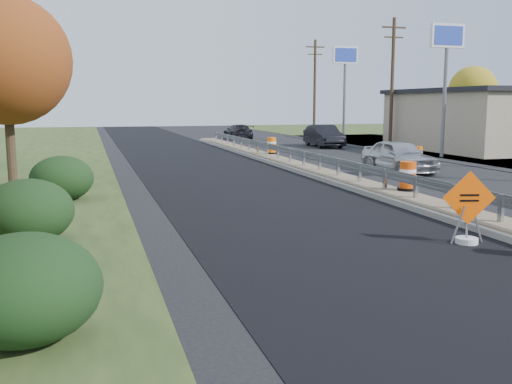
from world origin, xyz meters
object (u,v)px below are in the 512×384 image
object	(u,v)px
barrel_median_far	(272,146)
car_dark_mid	(324,136)
caution_sign	(467,226)
car_dark_far	(238,132)
barrel_median_mid	(408,177)
car_silver	(399,156)
barrel_shoulder_near	(418,155)

from	to	relation	value
barrel_median_far	car_dark_mid	bearing A→B (deg)	47.93
caution_sign	barrel_median_far	bearing A→B (deg)	98.68
barrel_median_far	car_dark_far	distance (m)	18.22
barrel_median_mid	barrel_median_far	bearing A→B (deg)	90.00
car_silver	car_dark_far	size ratio (longest dim) A/B	0.96
barrel_median_mid	barrel_shoulder_near	world-z (taller)	barrel_median_mid
caution_sign	car_dark_far	xyz separation A→B (m)	(4.87, 39.85, 0.25)
barrel_median_far	car_silver	xyz separation A→B (m)	(3.59, -8.71, 0.07)
caution_sign	car_dark_far	distance (m)	40.15
barrel_median_far	barrel_shoulder_near	bearing A→B (deg)	-38.24
car_silver	car_dark_mid	distance (m)	16.11
car_silver	barrel_median_far	bearing A→B (deg)	108.48
barrel_median_far	car_dark_mid	distance (m)	9.63
barrel_shoulder_near	car_dark_mid	size ratio (longest dim) A/B	0.18
barrel_median_far	car_silver	distance (m)	9.42
barrel_shoulder_near	car_silver	world-z (taller)	car_silver
barrel_shoulder_near	car_dark_far	distance (m)	23.71
barrel_shoulder_near	car_dark_far	xyz separation A→B (m)	(-4.15, 23.34, 0.24)
barrel_median_far	car_dark_mid	xyz separation A→B (m)	(6.45, 7.15, 0.12)
barrel_shoulder_near	car_silver	distance (m)	4.65
barrel_median_far	car_dark_far	bearing A→B (deg)	81.82
barrel_median_far	barrel_shoulder_near	distance (m)	8.58
caution_sign	barrel_shoulder_near	xyz separation A→B (m)	(9.02, 16.51, 0.01)
barrel_median_mid	barrel_shoulder_near	distance (m)	12.16
caution_sign	car_dark_mid	xyz separation A→B (m)	(8.73, 28.96, 0.40)
barrel_median_far	car_dark_mid	world-z (taller)	car_dark_mid
barrel_median_far	barrel_shoulder_near	world-z (taller)	barrel_median_far
caution_sign	barrel_median_mid	size ratio (longest dim) A/B	1.69
barrel_shoulder_near	car_dark_mid	distance (m)	12.46
car_dark_far	caution_sign	bearing A→B (deg)	82.72
barrel_median_mid	car_dark_mid	distance (m)	23.47
car_dark_mid	caution_sign	bearing A→B (deg)	-103.28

